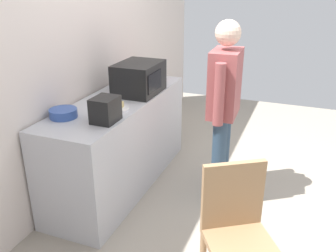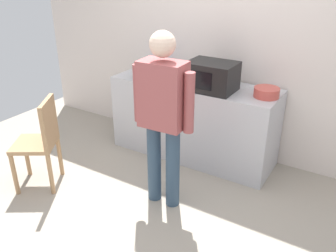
% 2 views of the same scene
% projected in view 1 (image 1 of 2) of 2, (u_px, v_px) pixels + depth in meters
% --- Properties ---
extents(ground_plane, '(6.00, 6.00, 0.00)m').
position_uv_depth(ground_plane, '(243.00, 198.00, 3.52)').
color(ground_plane, '#9E9384').
extents(back_wall, '(5.40, 0.13, 2.60)m').
position_uv_depth(back_wall, '(89.00, 50.00, 3.56)').
color(back_wall, silver).
rests_on(back_wall, ground_plane).
extents(kitchen_counter, '(1.91, 0.62, 0.90)m').
position_uv_depth(kitchen_counter, '(120.00, 143.00, 3.62)').
color(kitchen_counter, '#B7B7BC').
rests_on(kitchen_counter, ground_plane).
extents(microwave, '(0.50, 0.39, 0.30)m').
position_uv_depth(microwave, '(139.00, 78.00, 3.57)').
color(microwave, black).
rests_on(microwave, kitchen_counter).
extents(sandwich_plate, '(0.24, 0.24, 0.07)m').
position_uv_depth(sandwich_plate, '(115.00, 107.00, 3.17)').
color(sandwich_plate, white).
rests_on(sandwich_plate, kitchen_counter).
extents(salad_bowl, '(0.25, 0.25, 0.10)m').
position_uv_depth(salad_bowl, '(153.00, 74.00, 4.12)').
color(salad_bowl, '#C64C42').
rests_on(salad_bowl, kitchen_counter).
extents(cereal_bowl, '(0.23, 0.23, 0.07)m').
position_uv_depth(cereal_bowl, '(63.00, 113.00, 2.99)').
color(cereal_bowl, '#33519E').
rests_on(cereal_bowl, kitchen_counter).
extents(toaster, '(0.22, 0.18, 0.20)m').
position_uv_depth(toaster, '(105.00, 110.00, 2.89)').
color(toaster, black).
rests_on(toaster, kitchen_counter).
extents(fork_utensil, '(0.09, 0.16, 0.01)m').
position_uv_depth(fork_utensil, '(117.00, 89.00, 3.72)').
color(fork_utensil, silver).
rests_on(fork_utensil, kitchen_counter).
extents(spoon_utensil, '(0.11, 0.15, 0.01)m').
position_uv_depth(spoon_utensil, '(127.00, 81.00, 4.00)').
color(spoon_utensil, silver).
rests_on(spoon_utensil, kitchen_counter).
extents(person_standing, '(0.59, 0.26, 1.65)m').
position_uv_depth(person_standing, '(224.00, 99.00, 3.27)').
color(person_standing, '#2E445A').
rests_on(person_standing, ground_plane).
extents(wooden_chair, '(0.55, 0.55, 0.94)m').
position_uv_depth(wooden_chair, '(237.00, 230.00, 2.27)').
color(wooden_chair, '#A87F56').
rests_on(wooden_chair, ground_plane).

